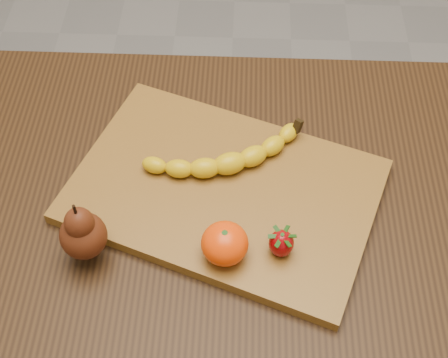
{
  "coord_description": "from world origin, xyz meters",
  "views": [
    {
      "loc": [
        0.04,
        -0.53,
        1.54
      ],
      "look_at": [
        0.02,
        0.03,
        0.8
      ],
      "focal_mm": 50.0,
      "sensor_mm": 36.0,
      "label": 1
    }
  ],
  "objects_px": {
    "table": "(212,246)",
    "pear": "(81,228)",
    "cutting_board": "(224,191)",
    "mandarin": "(225,243)"
  },
  "relations": [
    {
      "from": "cutting_board",
      "to": "pear",
      "type": "distance_m",
      "value": 0.23
    },
    {
      "from": "pear",
      "to": "mandarin",
      "type": "bearing_deg",
      "value": -0.52
    },
    {
      "from": "cutting_board",
      "to": "pear",
      "type": "xyz_separation_m",
      "value": [
        -0.19,
        -0.12,
        0.06
      ]
    },
    {
      "from": "table",
      "to": "pear",
      "type": "bearing_deg",
      "value": -154.54
    },
    {
      "from": "table",
      "to": "cutting_board",
      "type": "distance_m",
      "value": 0.11
    },
    {
      "from": "table",
      "to": "mandarin",
      "type": "xyz_separation_m",
      "value": [
        0.02,
        -0.08,
        0.15
      ]
    },
    {
      "from": "pear",
      "to": "cutting_board",
      "type": "bearing_deg",
      "value": 31.46
    },
    {
      "from": "cutting_board",
      "to": "mandarin",
      "type": "distance_m",
      "value": 0.12
    },
    {
      "from": "table",
      "to": "mandarin",
      "type": "bearing_deg",
      "value": -73.97
    },
    {
      "from": "table",
      "to": "pear",
      "type": "xyz_separation_m",
      "value": [
        -0.17,
        -0.08,
        0.17
      ]
    }
  ]
}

